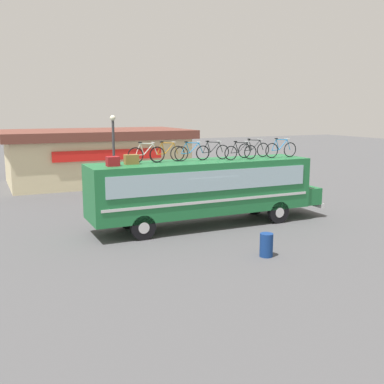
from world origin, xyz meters
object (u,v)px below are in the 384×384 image
rooftop_bicycle_2 (167,153)px  rooftop_bicycle_4 (213,152)px  rooftop_bicycle_5 (241,152)px  rooftop_bicycle_1 (146,154)px  rooftop_bicycle_6 (254,150)px  street_lamp (114,154)px  bus (205,187)px  rooftop_bicycle_7 (281,149)px  trash_bin (266,245)px  luggage_bag_2 (131,159)px  rooftop_bicycle_3 (192,153)px  luggage_bag_1 (113,161)px

rooftop_bicycle_2 → rooftop_bicycle_4: size_ratio=0.98×
rooftop_bicycle_5 → rooftop_bicycle_1: bearing=173.2°
rooftop_bicycle_5 → rooftop_bicycle_6: rooftop_bicycle_6 is taller
rooftop_bicycle_6 → street_lamp: size_ratio=0.35×
bus → rooftop_bicycle_6: bearing=5.7°
rooftop_bicycle_2 → rooftop_bicycle_7: size_ratio=0.93×
rooftop_bicycle_7 → trash_bin: bearing=-129.7°
bus → rooftop_bicycle_2: (-1.76, 0.30, 1.64)m
luggage_bag_2 → rooftop_bicycle_3: bearing=2.8°
rooftop_bicycle_3 → rooftop_bicycle_4: 1.07m
luggage_bag_2 → trash_bin: 6.94m
luggage_bag_2 → rooftop_bicycle_2: size_ratio=0.35×
rooftop_bicycle_7 → rooftop_bicycle_1: bearing=175.8°
rooftop_bicycle_5 → street_lamp: size_ratio=0.34×
rooftop_bicycle_3 → rooftop_bicycle_6: bearing=0.9°
bus → rooftop_bicycle_7: 4.36m
rooftop_bicycle_3 → rooftop_bicycle_7: (4.58, -0.55, 0.02)m
luggage_bag_2 → rooftop_bicycle_6: (6.36, 0.20, 0.18)m
bus → luggage_bag_2: 3.82m
rooftop_bicycle_6 → rooftop_bicycle_3: bearing=-179.1°
rooftop_bicycle_2 → rooftop_bicycle_3: (1.20, -0.08, -0.01)m
rooftop_bicycle_5 → trash_bin: bearing=-109.4°
luggage_bag_1 → rooftop_bicycle_1: 1.69m
rooftop_bicycle_1 → rooftop_bicycle_6: bearing=1.0°
luggage_bag_2 → rooftop_bicycle_3: size_ratio=0.34×
rooftop_bicycle_7 → rooftop_bicycle_4: bearing=171.3°
luggage_bag_1 → rooftop_bicycle_7: bearing=-0.6°
rooftop_bicycle_5 → trash_bin: rooftop_bicycle_5 is taller
rooftop_bicycle_1 → rooftop_bicycle_3: rooftop_bicycle_1 is taller
rooftop_bicycle_2 → luggage_bag_1: bearing=-168.8°
trash_bin → luggage_bag_1: bearing=132.0°
bus → rooftop_bicycle_5: 2.37m
rooftop_bicycle_2 → rooftop_bicycle_5: rooftop_bicycle_2 is taller
bus → rooftop_bicycle_6: size_ratio=6.53×
luggage_bag_1 → rooftop_bicycle_5: 6.13m
luggage_bag_2 → rooftop_bicycle_5: (5.22, -0.44, 0.16)m
rooftop_bicycle_1 → trash_bin: size_ratio=1.94×
rooftop_bicycle_2 → rooftop_bicycle_4: (2.27, -0.09, -0.01)m
luggage_bag_2 → rooftop_bicycle_3: (2.97, 0.15, 0.17)m
rooftop_bicycle_4 → rooftop_bicycle_5: rooftop_bicycle_4 is taller
rooftop_bicycle_2 → rooftop_bicycle_3: rooftop_bicycle_2 is taller
street_lamp → rooftop_bicycle_2: bearing=-78.5°
bus → rooftop_bicycle_3: bearing=157.9°
bus → rooftop_bicycle_4: size_ratio=6.73×
rooftop_bicycle_7 → luggage_bag_2: bearing=177.0°
rooftop_bicycle_2 → rooftop_bicycle_7: (5.78, -0.62, 0.01)m
street_lamp → rooftop_bicycle_7: bearing=-40.5°
rooftop_bicycle_2 → rooftop_bicycle_3: size_ratio=0.96×
rooftop_bicycle_1 → rooftop_bicycle_2: bearing=6.6°
rooftop_bicycle_3 → rooftop_bicycle_7: size_ratio=0.97×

